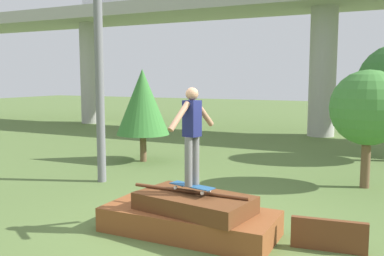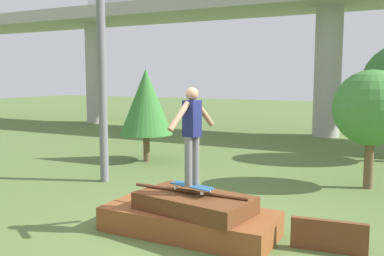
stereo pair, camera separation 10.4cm
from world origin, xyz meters
TOP-DOWN VIEW (x-y plane):
  - ground_plane at (0.00, 0.00)m, footprint 80.00×80.00m
  - scrap_pile at (0.03, -0.01)m, footprint 2.74×1.25m
  - scrap_plank_loose at (2.10, 0.24)m, footprint 1.06×0.22m
  - skateboard at (0.08, -0.05)m, footprint 0.78×0.37m
  - skater at (0.08, -0.05)m, footprint 0.32×1.05m
  - highway_overpass at (0.00, 12.63)m, footprint 44.00×3.73m
  - utility_pole at (-3.35, 2.14)m, footprint 1.30×0.20m
  - tree_behind_left at (-3.80, 4.68)m, footprint 1.54×1.54m
  - tree_mid_back at (2.30, 4.26)m, footprint 1.67×1.67m

SIDE VIEW (x-z plane):
  - ground_plane at x=0.00m, z-range 0.00..0.00m
  - scrap_plank_loose at x=2.10m, z-range 0.00..0.46m
  - scrap_pile at x=0.03m, z-range -0.07..0.64m
  - skateboard at x=0.08m, z-range 0.74..0.83m
  - skater at x=0.08m, z-range 0.90..2.41m
  - tree_behind_left at x=-3.80m, z-range 0.39..3.10m
  - tree_mid_back at x=2.30m, z-range 0.47..3.10m
  - utility_pole at x=-3.35m, z-range 0.12..7.84m
  - highway_overpass at x=0.00m, z-range 2.18..8.11m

